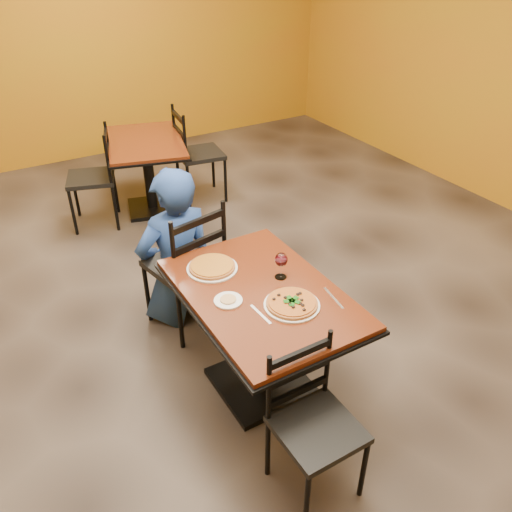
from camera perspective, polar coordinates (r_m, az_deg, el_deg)
floor at (r=3.78m, az=-3.40°, el=-9.11°), size 7.00×8.00×0.01m
wall_back at (r=6.74m, az=-21.07°, el=22.00°), size 7.00×0.01×3.00m
table_main at (r=3.09m, az=0.59°, el=-6.74°), size 0.83×1.23×0.75m
table_second at (r=5.34m, az=-11.85°, el=10.31°), size 0.99×1.24×0.75m
chair_main_near at (r=2.69m, az=6.76°, el=-18.43°), size 0.39×0.39×0.86m
chair_main_far at (r=3.67m, az=-7.89°, el=-0.96°), size 0.54×0.54×1.00m
chair_second_left at (r=5.23m, az=-17.67°, el=8.10°), size 0.54×0.54×0.95m
chair_second_right at (r=5.55m, az=-6.17°, el=11.04°), size 0.50×0.50×0.99m
diner at (r=3.73m, az=-8.88°, el=1.15°), size 0.61×0.41×1.18m
plate_main at (r=2.86m, az=3.95°, el=-5.39°), size 0.31×0.31×0.01m
pizza_main at (r=2.85m, az=3.96°, el=-5.14°), size 0.28×0.28×0.02m
plate_far at (r=3.16m, az=-4.83°, el=-1.36°), size 0.31×0.31×0.01m
pizza_far at (r=3.15m, az=-4.84°, el=-1.11°), size 0.28×0.28×0.02m
side_plate at (r=2.89m, az=-3.07°, el=-4.90°), size 0.16×0.16×0.01m
dip at (r=2.89m, az=-3.08°, el=-4.76°), size 0.09×0.09×0.01m
wine_glass at (r=3.03m, az=2.77°, el=-0.93°), size 0.08×0.08×0.18m
fork at (r=2.80m, az=0.51°, el=-6.42°), size 0.02×0.19×0.00m
knife at (r=2.94m, az=8.51°, el=-4.57°), size 0.04×0.21×0.00m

